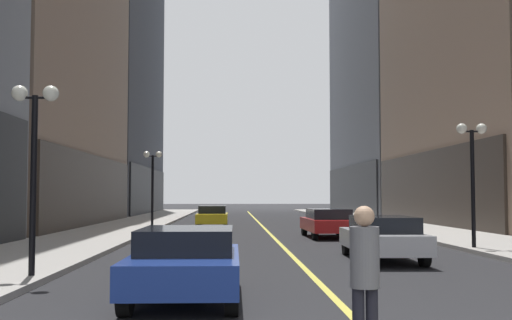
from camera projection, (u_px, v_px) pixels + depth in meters
ground_plane at (262, 226)px, 39.11m from camera, size 200.00×200.00×0.00m
sidewalk_left at (131, 225)px, 38.79m from camera, size 4.50×78.00×0.15m
sidewalk_right at (391, 224)px, 39.44m from camera, size 4.50×78.00×0.15m
lane_centre_stripe at (262, 226)px, 39.11m from camera, size 0.16×70.00×0.01m
building_left_far at (82, 25)px, 64.49m from camera, size 14.37×26.00×39.65m
car_blue at (186, 261)px, 11.41m from camera, size 1.96×4.23×1.32m
car_silver at (382, 236)px, 18.23m from camera, size 1.88×4.82×1.32m
car_red at (328, 222)px, 28.19m from camera, size 2.04×4.63×1.32m
car_yellow at (212, 216)px, 36.32m from camera, size 1.79×4.02×1.32m
pedestrian_in_grey_suit at (365, 271)px, 7.05m from camera, size 0.37×0.37×1.81m
street_lamp_left_near at (34, 137)px, 13.94m from camera, size 1.06×0.36×4.43m
street_lamp_left_far at (153, 172)px, 34.82m from camera, size 1.06×0.36×4.43m
street_lamp_right_mid at (472, 157)px, 21.35m from camera, size 1.06×0.36×4.43m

